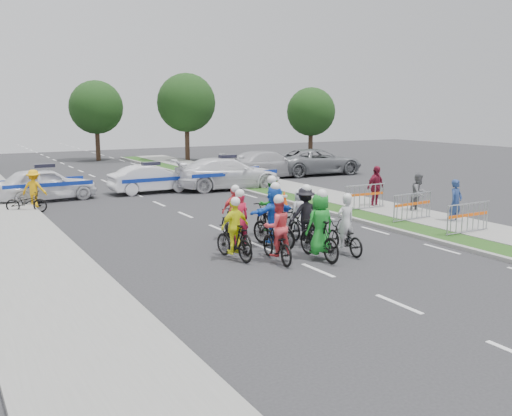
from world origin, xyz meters
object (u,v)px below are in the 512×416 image
civilian_sedan (267,164)px  rider_4 (305,222)px  rider_3 (234,235)px  parked_bike (26,202)px  barrier_1 (412,208)px  rider_7 (300,217)px  marshal_hiviz (34,189)px  rider_0 (344,233)px  spectator_0 (456,202)px  police_car_0 (45,184)px  tree_4 (96,107)px  rider_2 (277,237)px  rider_1 (319,232)px  tree_1 (186,103)px  rider_8 (270,214)px  barrier_0 (468,220)px  spectator_2 (376,187)px  police_car_2 (228,173)px  rider_9 (234,218)px  rider_5 (274,220)px  police_car_1 (151,179)px  spectator_1 (419,193)px  cone_0 (284,199)px  barrier_2 (365,198)px  tree_2 (311,112)px  rider_6 (239,231)px  cone_1 (277,187)px

civilian_sedan → rider_4: bearing=145.5°
rider_3 → parked_bike: rider_3 is taller
rider_4 → barrier_1: rider_4 is taller
rider_7 → marshal_hiviz: rider_7 is taller
rider_0 → spectator_0: rider_0 is taller
police_car_0 → tree_4: bearing=-26.4°
rider_2 → spectator_0: (8.39, 1.13, 0.12)m
rider_1 → tree_1: bearing=-104.5°
rider_1 → rider_7: size_ratio=1.21×
marshal_hiviz → rider_3: bearing=139.6°
rider_3 → rider_8: size_ratio=0.88×
rider_7 → barrier_0: rider_7 is taller
rider_7 → spectator_2: size_ratio=0.92×
rider_0 → police_car_2: rider_0 is taller
rider_4 → parked_bike: size_ratio=1.18×
rider_9 → marshal_hiviz: (-4.65, 9.58, 0.11)m
rider_3 → rider_5: 1.84m
police_car_1 → marshal_hiviz: marshal_hiviz is taller
rider_5 → police_car_0: bearing=-80.4°
rider_5 → marshal_hiviz: bearing=-74.7°
police_car_1 → police_car_2: size_ratio=0.74×
rider_8 → police_car_1: rider_8 is taller
civilian_sedan → marshal_hiviz: (-13.86, -3.75, -0.01)m
rider_3 → spectator_1: size_ratio=1.10×
rider_4 → police_car_2: 12.62m
cone_0 → tree_4: bearing=93.4°
police_car_1 → barrier_1: police_car_1 is taller
police_car_1 → rider_1: bearing=178.2°
spectator_0 → barrier_2: spectator_0 is taller
rider_7 → barrier_2: bearing=-160.9°
police_car_0 → rider_9: bearing=-165.9°
police_car_2 → barrier_0: police_car_2 is taller
rider_5 → barrier_0: bearing=153.4°
civilian_sedan → tree_1: bearing=-7.8°
rider_0 → rider_3: size_ratio=1.00×
parked_bike → rider_5: bearing=-124.2°
rider_9 → police_car_2: bearing=-117.6°
barrier_0 → spectator_1: bearing=67.2°
rider_5 → rider_2: bearing=51.5°
barrier_0 → tree_2: bearing=65.8°
police_car_2 → marshal_hiviz: size_ratio=3.49×
rider_7 → police_car_2: size_ratio=0.29×
civilian_sedan → spectator_2: 11.30m
parked_bike → tree_2: size_ratio=0.29×
rider_0 → police_car_2: bearing=-99.1°
rider_6 → tree_2: bearing=-123.8°
cone_1 → police_car_2: bearing=114.1°
barrier_0 → parked_bike: size_ratio=1.21×
rider_9 → police_car_0: bearing=-72.4°
rider_5 → tree_4: size_ratio=0.32×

